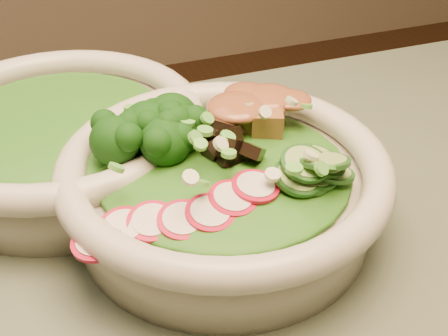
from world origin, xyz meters
name	(u,v)px	position (x,y,z in m)	size (l,w,h in m)	color
salad_bowl	(224,188)	(-0.04, 0.15, 0.79)	(0.25, 0.25, 0.07)	beige
side_bowl	(60,139)	(-0.15, 0.27, 0.79)	(0.25, 0.25, 0.07)	beige
lettuce_bed	(224,167)	(-0.04, 0.15, 0.81)	(0.19, 0.19, 0.02)	#165612
side_lettuce	(57,120)	(-0.15, 0.27, 0.81)	(0.17, 0.17, 0.02)	#165612
broccoli_florets	(151,137)	(-0.09, 0.19, 0.82)	(0.08, 0.07, 0.04)	black
radish_slices	(194,213)	(-0.08, 0.10, 0.81)	(0.10, 0.04, 0.02)	#AD0D2D
cucumber_slices	(304,173)	(0.00, 0.11, 0.82)	(0.07, 0.07, 0.03)	#82A95E
mushroom_heap	(230,145)	(-0.04, 0.16, 0.82)	(0.07, 0.07, 0.04)	black
tofu_cubes	(252,118)	(0.00, 0.19, 0.82)	(0.08, 0.06, 0.03)	brown
peanut_sauce	(253,104)	(0.00, 0.19, 0.83)	(0.07, 0.05, 0.02)	brown
scallion_garnish	(224,142)	(-0.04, 0.15, 0.83)	(0.18, 0.18, 0.02)	#59B740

